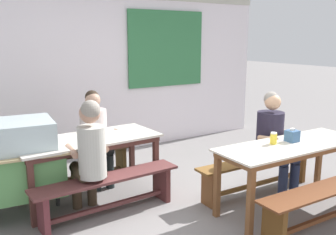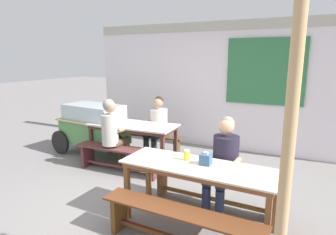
{
  "view_description": "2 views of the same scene",
  "coord_description": "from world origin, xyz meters",
  "px_view_note": "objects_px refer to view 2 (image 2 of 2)",
  "views": [
    {
      "loc": [
        -2.57,
        -2.91,
        1.93
      ],
      "look_at": [
        -0.21,
        0.82,
        0.97
      ],
      "focal_mm": 39.63,
      "sensor_mm": 36.0,
      "label": 1
    },
    {
      "loc": [
        1.81,
        -3.3,
        2.01
      ],
      "look_at": [
        -0.08,
        0.56,
        1.11
      ],
      "focal_mm": 30.65,
      "sensor_mm": 36.0,
      "label": 2
    }
  ],
  "objects_px": {
    "person_left_back_turned": "(113,130)",
    "person_center_facing": "(157,123)",
    "tissue_box": "(206,159)",
    "dining_table_near": "(198,172)",
    "condiment_jar": "(187,155)",
    "person_right_near_table": "(224,160)",
    "bench_far_front": "(119,155)",
    "dining_table_far": "(133,128)",
    "bench_near_back": "(211,185)",
    "food_cart": "(94,125)",
    "wooden_support_post": "(286,169)",
    "bench_near_front": "(179,223)",
    "bench_far_back": "(146,141)"
  },
  "relations": [
    {
      "from": "person_right_near_table",
      "to": "condiment_jar",
      "type": "bearing_deg",
      "value": -138.72
    },
    {
      "from": "bench_far_back",
      "to": "tissue_box",
      "type": "bearing_deg",
      "value": -44.41
    },
    {
      "from": "dining_table_near",
      "to": "condiment_jar",
      "type": "xyz_separation_m",
      "value": [
        -0.19,
        0.11,
        0.14
      ]
    },
    {
      "from": "dining_table_near",
      "to": "person_center_facing",
      "type": "distance_m",
      "value": 2.48
    },
    {
      "from": "bench_near_front",
      "to": "wooden_support_post",
      "type": "relative_size",
      "value": 0.71
    },
    {
      "from": "bench_far_front",
      "to": "condiment_jar",
      "type": "height_order",
      "value": "condiment_jar"
    },
    {
      "from": "dining_table_near",
      "to": "person_right_near_table",
      "type": "distance_m",
      "value": 0.47
    },
    {
      "from": "person_center_facing",
      "to": "tissue_box",
      "type": "bearing_deg",
      "value": -48.39
    },
    {
      "from": "person_right_near_table",
      "to": "wooden_support_post",
      "type": "height_order",
      "value": "wooden_support_post"
    },
    {
      "from": "bench_near_front",
      "to": "food_cart",
      "type": "relative_size",
      "value": 0.99
    },
    {
      "from": "dining_table_near",
      "to": "wooden_support_post",
      "type": "distance_m",
      "value": 1.54
    },
    {
      "from": "person_center_facing",
      "to": "tissue_box",
      "type": "distance_m",
      "value": 2.48
    },
    {
      "from": "food_cart",
      "to": "person_left_back_turned",
      "type": "relative_size",
      "value": 1.4
    },
    {
      "from": "person_center_facing",
      "to": "person_left_back_turned",
      "type": "height_order",
      "value": "person_left_back_turned"
    },
    {
      "from": "person_right_near_table",
      "to": "tissue_box",
      "type": "relative_size",
      "value": 8.33
    },
    {
      "from": "bench_far_back",
      "to": "person_right_near_table",
      "type": "distance_m",
      "value": 2.6
    },
    {
      "from": "tissue_box",
      "to": "dining_table_near",
      "type": "bearing_deg",
      "value": -136.17
    },
    {
      "from": "dining_table_far",
      "to": "wooden_support_post",
      "type": "bearing_deg",
      "value": -40.93
    },
    {
      "from": "dining_table_far",
      "to": "person_left_back_turned",
      "type": "height_order",
      "value": "person_left_back_turned"
    },
    {
      "from": "person_center_facing",
      "to": "tissue_box",
      "type": "relative_size",
      "value": 8.16
    },
    {
      "from": "bench_near_back",
      "to": "bench_near_front",
      "type": "height_order",
      "value": "same"
    },
    {
      "from": "food_cart",
      "to": "person_center_facing",
      "type": "height_order",
      "value": "person_center_facing"
    },
    {
      "from": "bench_far_front",
      "to": "condiment_jar",
      "type": "distance_m",
      "value": 1.91
    },
    {
      "from": "dining_table_near",
      "to": "person_left_back_turned",
      "type": "height_order",
      "value": "person_left_back_turned"
    },
    {
      "from": "bench_near_front",
      "to": "person_right_near_table",
      "type": "distance_m",
      "value": 1.06
    },
    {
      "from": "person_left_back_turned",
      "to": "wooden_support_post",
      "type": "relative_size",
      "value": 0.51
    },
    {
      "from": "condiment_jar",
      "to": "person_center_facing",
      "type": "bearing_deg",
      "value": 127.4
    },
    {
      "from": "dining_table_near",
      "to": "bench_far_front",
      "type": "distance_m",
      "value": 2.09
    },
    {
      "from": "dining_table_far",
      "to": "bench_far_front",
      "type": "height_order",
      "value": "dining_table_far"
    },
    {
      "from": "tissue_box",
      "to": "person_right_near_table",
      "type": "bearing_deg",
      "value": 72.39
    },
    {
      "from": "person_left_back_turned",
      "to": "person_center_facing",
      "type": "bearing_deg",
      "value": 65.56
    },
    {
      "from": "bench_far_back",
      "to": "condiment_jar",
      "type": "bearing_deg",
      "value": -47.91
    },
    {
      "from": "person_left_back_turned",
      "to": "bench_far_front",
      "type": "bearing_deg",
      "value": -22.32
    },
    {
      "from": "bench_far_back",
      "to": "bench_near_front",
      "type": "xyz_separation_m",
      "value": [
        1.86,
        -2.48,
        0.0
      ]
    },
    {
      "from": "bench_near_back",
      "to": "tissue_box",
      "type": "bearing_deg",
      "value": -82.93
    },
    {
      "from": "dining_table_far",
      "to": "bench_far_back",
      "type": "height_order",
      "value": "dining_table_far"
    },
    {
      "from": "bench_far_front",
      "to": "person_center_facing",
      "type": "relative_size",
      "value": 1.34
    },
    {
      "from": "dining_table_far",
      "to": "bench_far_front",
      "type": "relative_size",
      "value": 1.01
    },
    {
      "from": "bench_far_front",
      "to": "bench_near_back",
      "type": "relative_size",
      "value": 0.95
    },
    {
      "from": "bench_near_back",
      "to": "food_cart",
      "type": "xyz_separation_m",
      "value": [
        -2.89,
        1.02,
        0.32
      ]
    },
    {
      "from": "bench_near_back",
      "to": "bench_far_front",
      "type": "bearing_deg",
      "value": 166.92
    },
    {
      "from": "dining_table_near",
      "to": "condiment_jar",
      "type": "height_order",
      "value": "condiment_jar"
    },
    {
      "from": "dining_table_near",
      "to": "bench_near_back",
      "type": "xyz_separation_m",
      "value": [
        0.01,
        0.51,
        -0.39
      ]
    },
    {
      "from": "dining_table_near",
      "to": "person_center_facing",
      "type": "bearing_deg",
      "value": 129.44
    },
    {
      "from": "bench_far_front",
      "to": "person_left_back_turned",
      "type": "relative_size",
      "value": 1.28
    },
    {
      "from": "bench_far_back",
      "to": "tissue_box",
      "type": "distance_m",
      "value": 2.77
    },
    {
      "from": "bench_near_front",
      "to": "tissue_box",
      "type": "xyz_separation_m",
      "value": [
        0.08,
        0.58,
        0.54
      ]
    },
    {
      "from": "bench_near_back",
      "to": "person_left_back_turned",
      "type": "relative_size",
      "value": 1.35
    },
    {
      "from": "condiment_jar",
      "to": "food_cart",
      "type": "bearing_deg",
      "value": 151.92
    },
    {
      "from": "bench_far_front",
      "to": "person_left_back_turned",
      "type": "distance_m",
      "value": 0.47
    }
  ]
}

